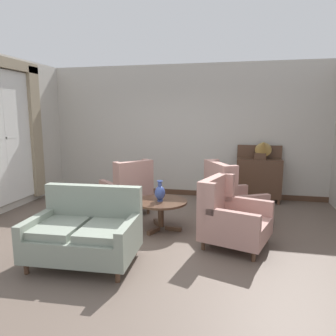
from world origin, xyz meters
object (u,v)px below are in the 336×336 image
Objects in this scene: sideboard at (259,177)px; settee at (85,233)px; coffee_table at (161,206)px; armchair_near_sideboard at (230,198)px; armchair_beside_settee at (128,191)px; armchair_far_left at (230,218)px; gramophone at (263,148)px; porcelain_vase at (160,192)px.

settee is at bearing -124.42° from sideboard.
sideboard is (2.40, 3.51, 0.15)m from settee.
coffee_table is 1.26m from armchair_near_sideboard.
armchair_near_sideboard is at bearing 44.38° from settee.
armchair_beside_settee reaches higher than armchair_far_left.
sideboard is at bearing 118.39° from gramophone.
gramophone reaches higher than armchair_beside_settee.
armchair_near_sideboard is 1.66m from sideboard.
coffee_table is 1.54m from settee.
armchair_beside_settee is (-0.82, 0.75, -0.20)m from porcelain_vase.
coffee_table is 2.82m from gramophone.
sideboard is 0.68m from gramophone.
sideboard reaches higher than armchair_near_sideboard.
armchair_far_left is at bearing 100.53° from armchair_beside_settee.
coffee_table is at bearing -128.66° from sideboard.
armchair_beside_settee is (-0.14, 2.10, 0.04)m from settee.
armchair_beside_settee is (-0.84, 0.73, 0.03)m from coffee_table.
porcelain_vase is 1.53m from settee.
armchair_near_sideboard is at bearing -110.76° from sideboard.
armchair_near_sideboard is 0.94× the size of sideboard.
coffee_table is at bearing -130.71° from gramophone.
settee is at bearing 44.58° from armchair_beside_settee.
armchair_near_sideboard is 1.02× the size of armchair_beside_settee.
sideboard reaches higher than settee.
sideboard is 2.34× the size of gramophone.
gramophone is at bearing -51.59° from armchair_near_sideboard.
armchair_near_sideboard is 1.01m from armchair_far_left.
armchair_near_sideboard is (1.13, 0.61, -0.20)m from porcelain_vase.
gramophone is (1.76, 2.04, 0.81)m from coffee_table.
settee is 2.62× the size of gramophone.
armchair_far_left is (1.15, -0.43, 0.01)m from coffee_table.
porcelain_vase is at bearing -120.65° from coffee_table.
coffee_table is 0.80× the size of armchair_far_left.
gramophone reaches higher than porcelain_vase.
coffee_table is at bearing 60.41° from settee.
sideboard is (2.55, 1.41, 0.11)m from armchair_beside_settee.
armchair_far_left is at bearing 24.38° from settee.
porcelain_vase reaches higher than coffee_table.
gramophone is at bearing 51.57° from settee.
gramophone is (1.77, 2.07, 0.57)m from porcelain_vase.
coffee_table is 2.74m from sideboard.
porcelain_vase is 2.78m from gramophone.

